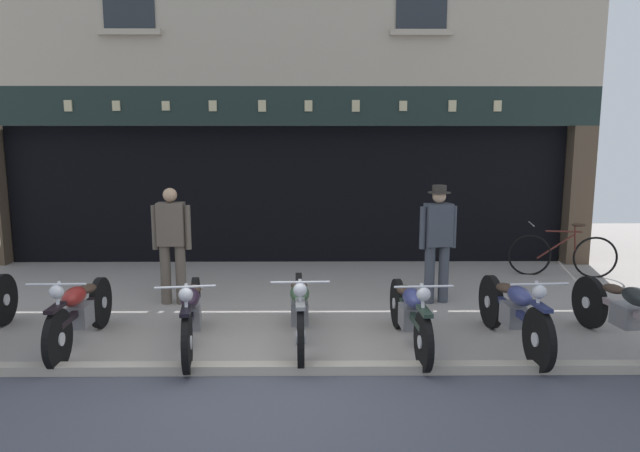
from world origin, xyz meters
name	(u,v)px	position (x,y,z in m)	size (l,w,h in m)	color
ground	(252,429)	(0.00, -0.98, -0.04)	(23.48, 22.00, 0.18)	gray
shop_facade	(290,165)	(0.00, 6.99, 1.78)	(11.78, 4.42, 6.72)	black
motorcycle_left	(80,311)	(-2.18, 0.86, 0.43)	(0.62, 1.97, 0.92)	black
motorcycle_center_left	(192,313)	(-0.88, 0.79, 0.43)	(0.62, 2.08, 0.92)	black
motorcycle_center	(300,308)	(0.36, 0.90, 0.44)	(0.62, 2.09, 0.93)	black
motorcycle_center_right	(410,313)	(1.63, 0.79, 0.42)	(0.62, 2.01, 0.91)	black
motorcycle_right	(513,311)	(2.83, 0.79, 0.44)	(0.62, 2.04, 0.94)	black
motorcycle_far_right	(627,312)	(4.13, 0.76, 0.43)	(0.62, 2.04, 0.93)	black
salesman_left	(172,240)	(-1.52, 2.56, 0.94)	(0.56, 0.25, 1.70)	brown
shopkeeper_center	(438,238)	(2.32, 2.58, 0.96)	(0.55, 0.33, 1.73)	#3D424C
advert_board_near	(368,178)	(1.56, 5.40, 1.61)	(0.75, 0.03, 1.04)	beige
advert_board_far	(434,178)	(2.82, 5.40, 1.61)	(0.80, 0.03, 0.93)	silver
leaning_bicycle	(563,254)	(4.84, 4.14, 0.38)	(1.79, 0.53, 0.96)	black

